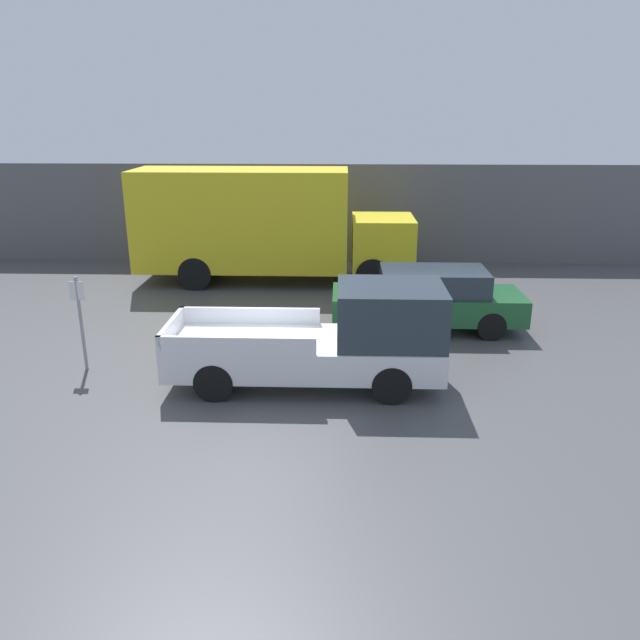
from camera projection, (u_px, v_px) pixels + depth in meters
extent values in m
plane|color=#4C4C4F|center=(268.00, 382.00, 13.08)|extent=(60.00, 60.00, 0.00)
cube|color=#56565B|center=(301.00, 214.00, 23.04)|extent=(28.00, 0.15, 3.59)
cube|color=silver|center=(305.00, 353.00, 12.81)|extent=(5.57, 1.95, 0.64)
cube|color=#28333D|center=(390.00, 313.00, 12.47)|extent=(2.12, 1.83, 1.12)
cube|color=silver|center=(250.00, 316.00, 13.57)|extent=(3.06, 0.10, 0.35)
cube|color=silver|center=(236.00, 346.00, 11.82)|extent=(3.06, 0.10, 0.35)
cube|color=silver|center=(171.00, 329.00, 12.74)|extent=(0.10, 1.95, 0.35)
cylinder|color=black|center=(386.00, 352.00, 13.65)|extent=(0.78, 0.26, 0.78)
cylinder|color=black|center=(391.00, 384.00, 12.03)|extent=(0.78, 0.26, 0.78)
cylinder|color=black|center=(229.00, 350.00, 13.77)|extent=(0.78, 0.26, 0.78)
cylinder|color=black|center=(214.00, 382.00, 12.15)|extent=(0.78, 0.26, 0.78)
cube|color=#1E592D|center=(427.00, 305.00, 16.10)|extent=(4.85, 1.80, 0.68)
cube|color=#28333D|center=(434.00, 281.00, 15.89)|extent=(2.67, 1.58, 0.60)
cylinder|color=black|center=(478.00, 307.00, 16.90)|extent=(0.72, 0.22, 0.72)
cylinder|color=black|center=(491.00, 326.00, 15.38)|extent=(0.72, 0.22, 0.72)
cylinder|color=black|center=(367.00, 306.00, 17.00)|extent=(0.72, 0.22, 0.72)
cylinder|color=black|center=(369.00, 325.00, 15.48)|extent=(0.72, 0.22, 0.72)
cube|color=gold|center=(382.00, 243.00, 20.25)|extent=(1.97, 2.29, 1.67)
cube|color=gold|center=(242.00, 219.00, 20.16)|extent=(6.79, 2.41, 3.16)
cylinder|color=black|center=(370.00, 260.00, 21.53)|extent=(1.05, 0.30, 1.05)
cylinder|color=black|center=(372.00, 275.00, 19.50)|extent=(1.05, 0.30, 1.05)
cylinder|color=black|center=(209.00, 258.00, 21.71)|extent=(1.05, 0.30, 1.05)
cylinder|color=black|center=(195.00, 273.00, 19.69)|extent=(1.05, 0.30, 1.05)
cylinder|color=gray|center=(81.00, 324.00, 13.39)|extent=(0.07, 0.07, 2.10)
cube|color=silver|center=(77.00, 291.00, 13.13)|extent=(0.30, 0.02, 0.40)
cube|color=#194CB2|center=(395.00, 251.00, 23.03)|extent=(0.45, 0.40, 0.97)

